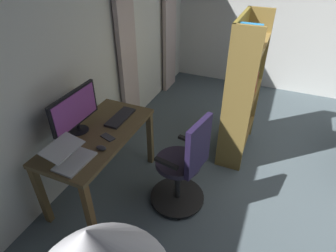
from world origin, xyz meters
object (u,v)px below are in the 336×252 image
object	(u,v)px
laptop	(70,156)
mug_tea	(59,143)
cell_phone_by_monitor	(108,137)
desk	(99,142)
computer_monitor	(75,110)
computer_keyboard	(120,117)
computer_mouse	(101,148)
office_chair	(184,168)
bookshelf	(239,89)

from	to	relation	value
laptop	mug_tea	distance (m)	0.24
laptop	cell_phone_by_monitor	bearing A→B (deg)	168.09
desk	computer_monitor	bearing A→B (deg)	-80.68
computer_keyboard	computer_mouse	xyz separation A→B (m)	(0.51, 0.11, 0.01)
office_chair	bookshelf	size ratio (longest dim) A/B	0.63
computer_mouse	computer_monitor	bearing A→B (deg)	-113.61
computer_monitor	laptop	bearing A→B (deg)	29.70
cell_phone_by_monitor	computer_keyboard	bearing A→B (deg)	-150.50
cell_phone_by_monitor	bookshelf	distance (m)	1.59
computer_keyboard	mug_tea	xyz separation A→B (m)	(0.63, -0.24, 0.04)
computer_monitor	computer_mouse	distance (m)	0.45
office_chair	cell_phone_by_monitor	size ratio (longest dim) A/B	7.27
computer_monitor	cell_phone_by_monitor	xyz separation A→B (m)	(-0.01, 0.32, -0.23)
computer_keyboard	desk	bearing A→B (deg)	-11.58
laptop	mug_tea	world-z (taller)	laptop
desk	computer_keyboard	distance (m)	0.35
office_chair	computer_monitor	world-z (taller)	computer_monitor
computer_monitor	mug_tea	distance (m)	0.34
laptop	bookshelf	bearing A→B (deg)	149.16
computer_monitor	laptop	world-z (taller)	computer_monitor
desk	laptop	distance (m)	0.45
laptop	computer_monitor	bearing A→B (deg)	-148.40
desk	bookshelf	world-z (taller)	bookshelf
mug_tea	laptop	bearing A→B (deg)	63.19
computer_monitor	bookshelf	xyz separation A→B (m)	(-1.27, 1.29, -0.12)
cell_phone_by_monitor	mug_tea	distance (m)	0.43
computer_keyboard	laptop	size ratio (longest dim) A/B	1.14
desk	laptop	bearing A→B (deg)	4.71
laptop	cell_phone_by_monitor	distance (m)	0.42
office_chair	laptop	bearing A→B (deg)	135.35
office_chair	bookshelf	world-z (taller)	bookshelf
computer_mouse	cell_phone_by_monitor	size ratio (longest dim) A/B	0.69
computer_keyboard	cell_phone_by_monitor	world-z (taller)	computer_keyboard
computer_keyboard	computer_mouse	distance (m)	0.52
laptop	bookshelf	xyz separation A→B (m)	(-1.66, 1.07, 0.06)
desk	computer_mouse	size ratio (longest dim) A/B	12.45
cell_phone_by_monitor	mug_tea	world-z (taller)	mug_tea
computer_mouse	computer_keyboard	bearing A→B (deg)	-167.50
desk	mug_tea	size ratio (longest dim) A/B	9.19
desk	computer_monitor	xyz separation A→B (m)	(0.03, -0.19, 0.34)
mug_tea	desk	bearing A→B (deg)	150.76
office_chair	computer_keyboard	distance (m)	0.85
computer_keyboard	cell_phone_by_monitor	bearing A→B (deg)	11.32
bookshelf	laptop	bearing A→B (deg)	-32.74
computer_monitor	laptop	xyz separation A→B (m)	(0.39, 0.22, -0.18)
computer_mouse	mug_tea	distance (m)	0.38
office_chair	computer_mouse	distance (m)	0.79
desk	office_chair	xyz separation A→B (m)	(-0.14, 0.85, -0.14)
computer_keyboard	laptop	world-z (taller)	laptop
computer_keyboard	office_chair	bearing A→B (deg)	76.81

